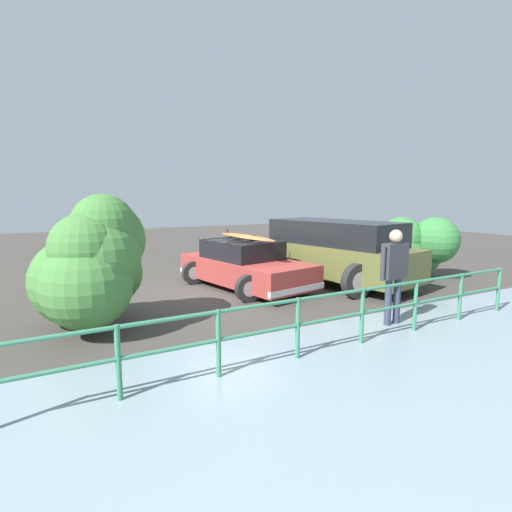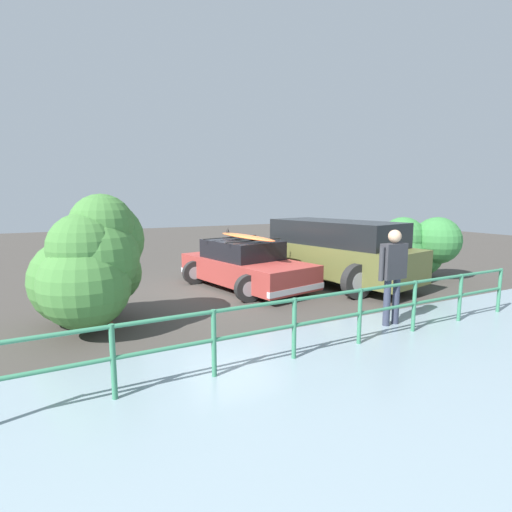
{
  "view_description": "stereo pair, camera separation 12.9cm",
  "coord_description": "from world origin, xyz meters",
  "px_view_note": "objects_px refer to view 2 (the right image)",
  "views": [
    {
      "loc": [
        4.39,
        9.48,
        2.47
      ],
      "look_at": [
        -0.45,
        0.53,
        0.95
      ],
      "focal_mm": 28.0,
      "sensor_mm": 36.0,
      "label": 1
    },
    {
      "loc": [
        4.27,
        9.54,
        2.47
      ],
      "look_at": [
        -0.45,
        0.53,
        0.95
      ],
      "focal_mm": 28.0,
      "sensor_mm": 36.0,
      "label": 2
    }
  ],
  "objects_px": {
    "bush_near_left": "(91,264)",
    "bush_near_right": "(412,249)",
    "person_bystander": "(393,268)",
    "suv_car": "(334,251)",
    "sedan_car": "(245,265)"
  },
  "relations": [
    {
      "from": "sedan_car",
      "to": "bush_near_right",
      "type": "relative_size",
      "value": 1.88
    },
    {
      "from": "suv_car",
      "to": "bush_near_left",
      "type": "bearing_deg",
      "value": 9.12
    },
    {
      "from": "sedan_car",
      "to": "bush_near_left",
      "type": "bearing_deg",
      "value": 24.21
    },
    {
      "from": "bush_near_left",
      "to": "sedan_car",
      "type": "bearing_deg",
      "value": -155.79
    },
    {
      "from": "person_bystander",
      "to": "bush_near_right",
      "type": "height_order",
      "value": "bush_near_right"
    },
    {
      "from": "sedan_car",
      "to": "bush_near_left",
      "type": "distance_m",
      "value": 4.47
    },
    {
      "from": "suv_car",
      "to": "bush_near_left",
      "type": "distance_m",
      "value": 6.58
    },
    {
      "from": "suv_car",
      "to": "person_bystander",
      "type": "bearing_deg",
      "value": 68.51
    },
    {
      "from": "sedan_car",
      "to": "person_bystander",
      "type": "bearing_deg",
      "value": 104.43
    },
    {
      "from": "suv_car",
      "to": "bush_near_right",
      "type": "bearing_deg",
      "value": 170.59
    },
    {
      "from": "bush_near_left",
      "to": "suv_car",
      "type": "bearing_deg",
      "value": -170.88
    },
    {
      "from": "bush_near_left",
      "to": "bush_near_right",
      "type": "xyz_separation_m",
      "value": [
        -9.09,
        -0.61,
        -0.34
      ]
    },
    {
      "from": "person_bystander",
      "to": "bush_near_left",
      "type": "bearing_deg",
      "value": -25.14
    },
    {
      "from": "bush_near_left",
      "to": "bush_near_right",
      "type": "distance_m",
      "value": 9.11
    },
    {
      "from": "person_bystander",
      "to": "bush_near_left",
      "type": "height_order",
      "value": "bush_near_left"
    }
  ]
}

